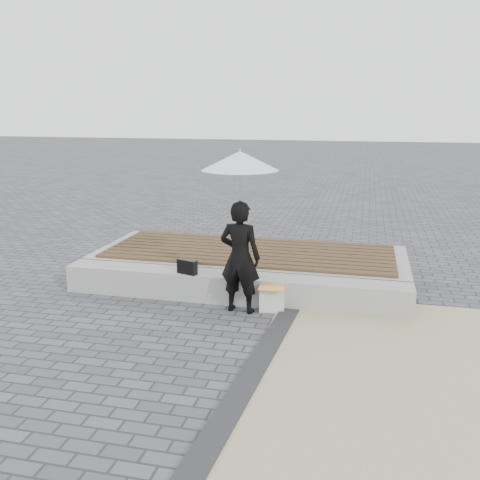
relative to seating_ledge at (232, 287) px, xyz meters
name	(u,v)px	position (x,y,z in m)	size (l,w,h in m)	color
ground	(198,347)	(0.00, -1.60, -0.20)	(80.00, 80.00, 0.00)	#535359
edging_band	(252,374)	(0.75, -2.10, -0.18)	(0.25, 5.20, 0.04)	#2A2A2D
seating_ledge	(232,287)	(0.00, 0.00, 0.00)	(5.00, 0.45, 0.40)	#A1A09C
timber_platform	(250,264)	(0.00, 1.20, 0.00)	(5.00, 2.00, 0.40)	#AAAAA4
timber_decking	(250,251)	(0.00, 1.20, 0.22)	(4.60, 1.80, 0.04)	brown
woman	(240,257)	(0.21, -0.38, 0.56)	(0.56, 0.37, 1.53)	black
parasol	(240,161)	(0.21, -0.38, 1.84)	(0.99, 0.99, 1.27)	#A8A7AC
handbag	(187,267)	(-0.62, -0.14, 0.30)	(0.29, 0.10, 0.21)	black
canvas_tote	(272,299)	(0.64, -0.30, -0.02)	(0.34, 0.14, 0.35)	white
magazine	(271,288)	(0.64, -0.35, 0.16)	(0.34, 0.25, 0.01)	#D54839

